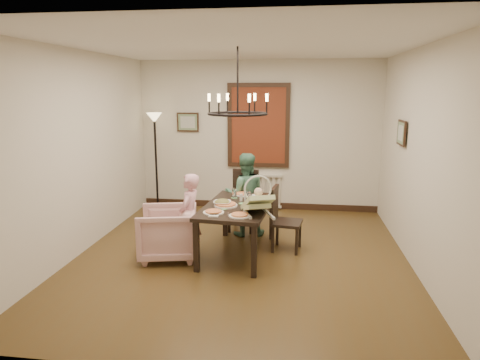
% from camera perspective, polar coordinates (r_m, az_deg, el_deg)
% --- Properties ---
extents(room_shell, '(4.51, 5.00, 2.81)m').
position_cam_1_polar(room_shell, '(5.98, 0.61, 3.69)').
color(room_shell, '#4E391B').
rests_on(room_shell, ground).
extents(dining_table, '(1.00, 1.60, 0.71)m').
position_cam_1_polar(dining_table, '(5.90, -0.29, -4.08)').
color(dining_table, black).
rests_on(dining_table, room_shell).
extents(chair_far, '(0.48, 0.48, 0.99)m').
position_cam_1_polar(chair_far, '(6.94, 0.37, -2.78)').
color(chair_far, black).
rests_on(chair_far, room_shell).
extents(chair_right, '(0.46, 0.46, 0.93)m').
position_cam_1_polar(chair_right, '(6.12, 6.28, -5.17)').
color(chair_right, black).
rests_on(chair_right, room_shell).
extents(armchair, '(0.92, 0.90, 0.71)m').
position_cam_1_polar(armchair, '(5.94, -9.64, -6.94)').
color(armchair, beige).
rests_on(armchair, room_shell).
extents(elderly_woman, '(0.27, 0.38, 0.97)m').
position_cam_1_polar(elderly_woman, '(5.86, -6.71, -5.75)').
color(elderly_woman, '#E19FAC').
rests_on(elderly_woman, room_shell).
extents(seated_man, '(0.60, 0.51, 1.08)m').
position_cam_1_polar(seated_man, '(6.71, 0.67, -2.87)').
color(seated_man, '#4A7D62').
rests_on(seated_man, room_shell).
extents(baby_bouncer, '(0.54, 0.62, 0.34)m').
position_cam_1_polar(baby_bouncer, '(5.38, 2.34, -2.84)').
color(baby_bouncer, '#C3D291').
rests_on(baby_bouncer, dining_table).
extents(salad_bowl, '(0.29, 0.29, 0.07)m').
position_cam_1_polar(salad_bowl, '(5.83, -2.39, -3.06)').
color(salad_bowl, white).
rests_on(salad_bowl, dining_table).
extents(pizza_platter, '(0.32, 0.32, 0.04)m').
position_cam_1_polar(pizza_platter, '(5.79, -1.93, -3.31)').
color(pizza_platter, tan).
rests_on(pizza_platter, dining_table).
extents(drinking_glass, '(0.07, 0.07, 0.14)m').
position_cam_1_polar(drinking_glass, '(5.93, 1.25, -2.45)').
color(drinking_glass, silver).
rests_on(drinking_glass, dining_table).
extents(window_blinds, '(1.00, 0.03, 1.40)m').
position_cam_1_polar(window_blinds, '(8.02, 2.47, 7.25)').
color(window_blinds, maroon).
rests_on(window_blinds, room_shell).
extents(radiator, '(0.92, 0.12, 0.62)m').
position_cam_1_polar(radiator, '(8.24, 2.41, -1.43)').
color(radiator, silver).
rests_on(radiator, room_shell).
extents(picture_back, '(0.42, 0.03, 0.36)m').
position_cam_1_polar(picture_back, '(8.26, -6.97, 7.66)').
color(picture_back, black).
rests_on(picture_back, room_shell).
extents(picture_right, '(0.03, 0.42, 0.36)m').
position_cam_1_polar(picture_right, '(6.60, 20.74, 5.89)').
color(picture_right, black).
rests_on(picture_right, room_shell).
extents(floor_lamp, '(0.30, 0.30, 1.80)m').
position_cam_1_polar(floor_lamp, '(8.21, -11.12, 2.22)').
color(floor_lamp, black).
rests_on(floor_lamp, room_shell).
extents(chandelier, '(0.80, 0.80, 0.04)m').
position_cam_1_polar(chandelier, '(5.67, -0.31, 8.83)').
color(chandelier, black).
rests_on(chandelier, room_shell).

